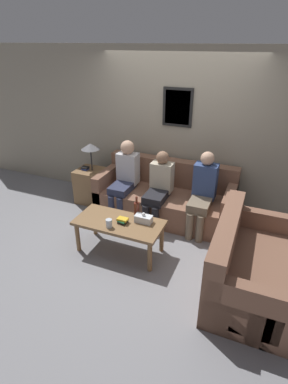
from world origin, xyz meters
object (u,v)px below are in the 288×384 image
object	(u,v)px
person_left	(125,175)
person_right	(203,191)
drinking_glass	(109,223)
person_middle	(159,186)
wine_bottle	(137,209)
coffee_table	(119,225)
couch_side	(249,268)
couch_main	(165,198)

from	to	relation	value
person_left	person_right	distance (m)	1.30
drinking_glass	person_right	size ratio (longest dim) A/B	0.09
person_left	person_middle	xyz separation A→B (m)	(0.62, -0.07, -0.05)
wine_bottle	drinking_glass	size ratio (longest dim) A/B	2.62
coffee_table	person_middle	world-z (taller)	person_middle
drinking_glass	person_middle	size ratio (longest dim) A/B	0.10
coffee_table	person_left	xyz separation A→B (m)	(-0.41, 1.03, 0.25)
couch_side	couch_main	bearing A→B (deg)	49.36
coffee_table	person_right	size ratio (longest dim) A/B	0.98
couch_main	couch_side	world-z (taller)	same
person_middle	person_right	bearing A→B (deg)	3.02
drinking_glass	person_left	bearing A→B (deg)	106.48
couch_main	couch_side	xyz separation A→B (m)	(1.45, -1.24, 0.00)
couch_main	wine_bottle	bearing A→B (deg)	-95.18
coffee_table	person_left	bearing A→B (deg)	111.67
couch_side	coffee_table	xyz separation A→B (m)	(-1.70, 0.06, 0.11)
coffee_table	person_right	world-z (taller)	person_right
person_middle	person_left	bearing A→B (deg)	173.32
person_left	person_middle	bearing A→B (deg)	-6.68
coffee_table	drinking_glass	xyz separation A→B (m)	(-0.05, -0.17, 0.12)
drinking_glass	person_left	distance (m)	1.26
wine_bottle	person_middle	bearing A→B (deg)	86.56
person_right	person_left	bearing A→B (deg)	178.37
coffee_table	person_middle	distance (m)	1.00
person_right	couch_main	bearing A→B (deg)	163.85
person_middle	drinking_glass	bearing A→B (deg)	-103.20
couch_main	person_left	size ratio (longest dim) A/B	1.81
couch_side	drinking_glass	size ratio (longest dim) A/B	13.62
couch_main	person_middle	size ratio (longest dim) A/B	1.93
coffee_table	person_right	distance (m)	1.36
coffee_table	wine_bottle	world-z (taller)	wine_bottle
couch_main	person_middle	bearing A→B (deg)	-101.05
person_left	couch_side	bearing A→B (deg)	-27.42
wine_bottle	couch_main	bearing A→B (deg)	84.82
person_middle	person_right	distance (m)	0.68
couch_main	drinking_glass	xyz separation A→B (m)	(-0.31, -1.35, 0.23)
wine_bottle	drinking_glass	world-z (taller)	wine_bottle
couch_side	person_middle	world-z (taller)	person_middle
drinking_glass	person_left	world-z (taller)	person_left
coffee_table	person_right	bearing A→B (deg)	48.26
drinking_glass	person_left	size ratio (longest dim) A/B	0.09
couch_side	coffee_table	bearing A→B (deg)	87.90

